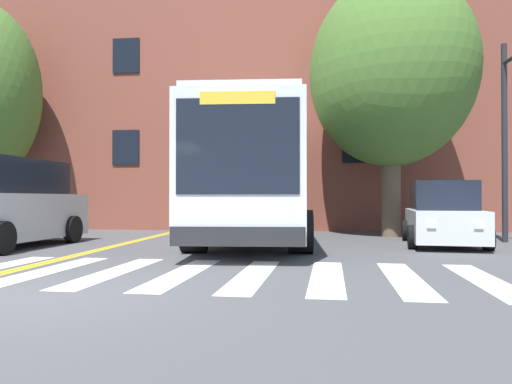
# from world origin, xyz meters

# --- Properties ---
(ground_plane) EXTENTS (120.00, 120.00, 0.00)m
(ground_plane) POSITION_xyz_m (0.00, 0.00, 0.00)
(ground_plane) COLOR #4C4C4F
(crosswalk) EXTENTS (11.44, 3.97, 0.01)m
(crosswalk) POSITION_xyz_m (0.93, 2.21, 0.00)
(crosswalk) COLOR white
(crosswalk) RESTS_ON ground
(lane_line_yellow_inner) EXTENTS (0.12, 36.00, 0.01)m
(lane_line_yellow_inner) POSITION_xyz_m (-1.56, 16.21, 0.00)
(lane_line_yellow_inner) COLOR gold
(lane_line_yellow_inner) RESTS_ON ground
(lane_line_yellow_outer) EXTENTS (0.12, 36.00, 0.01)m
(lane_line_yellow_outer) POSITION_xyz_m (-1.40, 16.21, 0.00)
(lane_line_yellow_outer) COLOR gold
(lane_line_yellow_outer) RESTS_ON ground
(city_bus) EXTENTS (3.44, 12.07, 3.52)m
(city_bus) POSITION_xyz_m (2.01, 9.10, 1.89)
(city_bus) COLOR white
(city_bus) RESTS_ON ground
(car_silver_near_lane) EXTENTS (2.36, 5.12, 2.26)m
(car_silver_near_lane) POSITION_xyz_m (-4.10, 5.93, 1.07)
(car_silver_near_lane) COLOR #B7BABF
(car_silver_near_lane) RESTS_ON ground
(car_white_far_lane) EXTENTS (2.31, 4.25, 1.71)m
(car_white_far_lane) POSITION_xyz_m (7.17, 7.93, 0.79)
(car_white_far_lane) COLOR white
(car_white_far_lane) RESTS_ON ground
(street_tree_curbside_large) EXTENTS (7.54, 7.61, 8.64)m
(street_tree_curbside_large) POSITION_xyz_m (6.25, 10.82, 5.45)
(street_tree_curbside_large) COLOR brown
(street_tree_curbside_large) RESTS_ON ground
(building_facade) EXTENTS (34.22, 8.14, 13.21)m
(building_facade) POSITION_xyz_m (0.80, 17.30, 6.61)
(building_facade) COLOR brown
(building_facade) RESTS_ON ground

